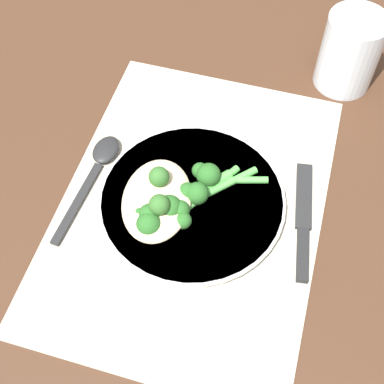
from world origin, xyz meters
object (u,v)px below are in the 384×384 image
broccoli_stalk_front (199,192)px  spoon (100,162)px  plate (192,201)px  knife (303,221)px  broccoli_stalk_right (158,214)px  broccoli_stalk_left (211,175)px  chicken_fillet (157,200)px  broccoli_stalk_rear (179,207)px  water_glass (350,52)px

broccoli_stalk_front → spoon: broccoli_stalk_front is taller
plate → knife: (-0.01, 0.14, -0.01)m
broccoli_stalk_right → broccoli_stalk_left: bearing=-83.2°
chicken_fillet → spoon: bearing=-116.3°
chicken_fillet → knife: size_ratio=0.79×
spoon → broccoli_stalk_left: bearing=6.1°
broccoli_stalk_rear → broccoli_stalk_front: bearing=-89.6°
broccoli_stalk_right → chicken_fillet: bearing=-27.2°
chicken_fillet → broccoli_stalk_front: size_ratio=1.50×
plate → knife: size_ratio=1.38×
chicken_fillet → knife: (-0.03, 0.18, -0.02)m
water_glass → broccoli_stalk_rear: bearing=-28.7°
broccoli_stalk_rear → water_glass: size_ratio=0.98×
chicken_fillet → knife: 0.19m
broccoli_stalk_left → broccoli_stalk_right: bearing=130.8°
broccoli_stalk_right → spoon: bearing=7.4°
plate → water_glass: water_glass is taller
broccoli_stalk_front → broccoli_stalk_left: 0.03m
chicken_fillet → knife: chicken_fillet is taller
chicken_fillet → broccoli_stalk_left: bearing=133.9°
spoon → water_glass: bearing=44.5°
broccoli_stalk_left → chicken_fillet: bearing=117.9°
broccoli_stalk_left → spoon: size_ratio=0.54×
broccoli_stalk_front → knife: 0.14m
broccoli_stalk_right → knife: broccoli_stalk_right is taller
knife → water_glass: size_ratio=1.51×
knife → water_glass: bearing=78.5°
chicken_fillet → spoon: size_ratio=0.76×
plate → broccoli_stalk_front: (-0.00, 0.01, 0.02)m
plate → broccoli_stalk_rear: broccoli_stalk_rear is taller
broccoli_stalk_right → knife: (-0.05, 0.17, -0.02)m
plate → chicken_fillet: bearing=-61.9°
chicken_fillet → broccoli_stalk_left: (-0.05, 0.06, 0.00)m
broccoli_stalk_front → water_glass: water_glass is taller
spoon → broccoli_stalk_right: bearing=-28.4°
plate → broccoli_stalk_rear: 0.03m
broccoli_stalk_right → broccoli_stalk_front: bearing=-91.6°
broccoli_stalk_rear → water_glass: bearing=-87.4°
plate → spoon: size_ratio=1.34×
broccoli_stalk_right → water_glass: bearing=-80.6°
broccoli_stalk_right → broccoli_stalk_left: 0.09m
water_glass → spoon: bearing=-49.6°
plate → broccoli_stalk_front: bearing=117.8°
broccoli_stalk_front → broccoli_stalk_left: size_ratio=0.94×
chicken_fillet → broccoli_stalk_front: bearing=118.0°
broccoli_stalk_front → broccoli_stalk_rear: bearing=103.1°
broccoli_stalk_right → spoon: size_ratio=0.69×
broccoli_stalk_front → spoon: size_ratio=0.51×
knife → water_glass: 0.27m
chicken_fillet → water_glass: (-0.30, 0.20, 0.03)m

